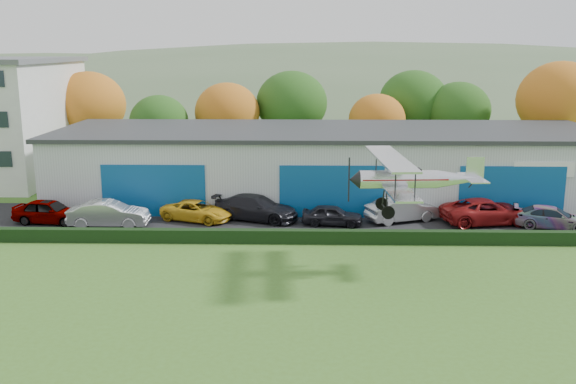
{
  "coord_description": "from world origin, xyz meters",
  "views": [
    {
      "loc": [
        2.97,
        -20.11,
        11.29
      ],
      "look_at": [
        2.26,
        12.92,
        3.83
      ],
      "focal_mm": 40.11,
      "sensor_mm": 36.0,
      "label": 1
    }
  ],
  "objects_px": {
    "car_1": "(109,214)",
    "biplane": "(410,177)",
    "car_2": "(197,211)",
    "car_7": "(552,218)",
    "car_5": "(402,209)",
    "car_0": "(49,211)",
    "car_3": "(256,208)",
    "hangar": "(328,164)",
    "car_4": "(332,215)",
    "car_6": "(486,211)"
  },
  "relations": [
    {
      "from": "car_1",
      "to": "car_2",
      "type": "distance_m",
      "value": 5.64
    },
    {
      "from": "car_2",
      "to": "car_5",
      "type": "xyz_separation_m",
      "value": [
        13.55,
        0.09,
        0.14
      ]
    },
    {
      "from": "hangar",
      "to": "car_4",
      "type": "distance_m",
      "value": 8.2
    },
    {
      "from": "hangar",
      "to": "car_5",
      "type": "bearing_deg",
      "value": -56.37
    },
    {
      "from": "hangar",
      "to": "biplane",
      "type": "xyz_separation_m",
      "value": [
        3.46,
        -16.1,
        2.19
      ]
    },
    {
      "from": "hangar",
      "to": "car_3",
      "type": "xyz_separation_m",
      "value": [
        -5.03,
        -6.77,
        -1.78
      ]
    },
    {
      "from": "car_5",
      "to": "car_3",
      "type": "bearing_deg",
      "value": 67.11
    },
    {
      "from": "hangar",
      "to": "car_2",
      "type": "distance_m",
      "value": 11.54
    },
    {
      "from": "hangar",
      "to": "car_6",
      "type": "bearing_deg",
      "value": -36.43
    },
    {
      "from": "biplane",
      "to": "car_7",
      "type": "bearing_deg",
      "value": 33.4
    },
    {
      "from": "hangar",
      "to": "car_0",
      "type": "relative_size",
      "value": 8.74
    },
    {
      "from": "car_3",
      "to": "car_2",
      "type": "bearing_deg",
      "value": 113.91
    },
    {
      "from": "car_2",
      "to": "biplane",
      "type": "height_order",
      "value": "biplane"
    },
    {
      "from": "car_1",
      "to": "car_7",
      "type": "distance_m",
      "value": 28.23
    },
    {
      "from": "hangar",
      "to": "car_0",
      "type": "distance_m",
      "value": 20.16
    },
    {
      "from": "car_6",
      "to": "car_0",
      "type": "bearing_deg",
      "value": 80.83
    },
    {
      "from": "car_5",
      "to": "car_7",
      "type": "height_order",
      "value": "car_5"
    },
    {
      "from": "hangar",
      "to": "car_7",
      "type": "bearing_deg",
      "value": -31.14
    },
    {
      "from": "car_2",
      "to": "car_7",
      "type": "xyz_separation_m",
      "value": [
        22.82,
        -1.36,
        0.03
      ]
    },
    {
      "from": "car_1",
      "to": "car_5",
      "type": "bearing_deg",
      "value": -86.7
    },
    {
      "from": "hangar",
      "to": "car_3",
      "type": "distance_m",
      "value": 8.62
    },
    {
      "from": "car_0",
      "to": "biplane",
      "type": "relative_size",
      "value": 0.59
    },
    {
      "from": "car_7",
      "to": "biplane",
      "type": "distance_m",
      "value": 13.6
    },
    {
      "from": "car_1",
      "to": "car_7",
      "type": "xyz_separation_m",
      "value": [
        28.23,
        0.24,
        -0.15
      ]
    },
    {
      "from": "car_5",
      "to": "car_7",
      "type": "bearing_deg",
      "value": -120.78
    },
    {
      "from": "car_5",
      "to": "car_2",
      "type": "bearing_deg",
      "value": 68.5
    },
    {
      "from": "car_0",
      "to": "car_4",
      "type": "xyz_separation_m",
      "value": [
        18.42,
        -0.08,
        -0.13
      ]
    },
    {
      "from": "car_2",
      "to": "car_5",
      "type": "bearing_deg",
      "value": -70.22
    },
    {
      "from": "car_1",
      "to": "biplane",
      "type": "xyz_separation_m",
      "value": [
        17.8,
        -7.47,
        3.96
      ]
    },
    {
      "from": "car_3",
      "to": "car_4",
      "type": "height_order",
      "value": "car_3"
    },
    {
      "from": "car_1",
      "to": "biplane",
      "type": "distance_m",
      "value": 19.71
    },
    {
      "from": "hangar",
      "to": "car_5",
      "type": "distance_m",
      "value": 8.53
    },
    {
      "from": "car_7",
      "to": "car_0",
      "type": "bearing_deg",
      "value": 105.52
    },
    {
      "from": "car_0",
      "to": "car_6",
      "type": "relative_size",
      "value": 0.79
    },
    {
      "from": "hangar",
      "to": "car_7",
      "type": "relative_size",
      "value": 8.56
    },
    {
      "from": "car_2",
      "to": "car_4",
      "type": "height_order",
      "value": "car_4"
    },
    {
      "from": "car_4",
      "to": "car_3",
      "type": "bearing_deg",
      "value": 83.08
    },
    {
      "from": "car_0",
      "to": "car_7",
      "type": "distance_m",
      "value": 32.35
    },
    {
      "from": "car_3",
      "to": "car_6",
      "type": "distance_m",
      "value": 15.06
    },
    {
      "from": "biplane",
      "to": "car_0",
      "type": "bearing_deg",
      "value": 156.41
    },
    {
      "from": "car_5",
      "to": "car_7",
      "type": "distance_m",
      "value": 9.38
    },
    {
      "from": "car_0",
      "to": "car_2",
      "type": "bearing_deg",
      "value": -77.06
    },
    {
      "from": "car_1",
      "to": "car_5",
      "type": "relative_size",
      "value": 1.05
    },
    {
      "from": "car_2",
      "to": "car_6",
      "type": "distance_m",
      "value": 18.96
    },
    {
      "from": "car_1",
      "to": "car_3",
      "type": "bearing_deg",
      "value": -80.5
    },
    {
      "from": "car_3",
      "to": "car_7",
      "type": "bearing_deg",
      "value": -74.79
    },
    {
      "from": "car_6",
      "to": "hangar",
      "type": "bearing_deg",
      "value": 43.4
    },
    {
      "from": "car_2",
      "to": "car_4",
      "type": "xyz_separation_m",
      "value": [
        8.9,
        -0.93,
        0.0
      ]
    },
    {
      "from": "car_6",
      "to": "car_7",
      "type": "height_order",
      "value": "car_6"
    },
    {
      "from": "car_4",
      "to": "car_5",
      "type": "height_order",
      "value": "car_5"
    }
  ]
}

